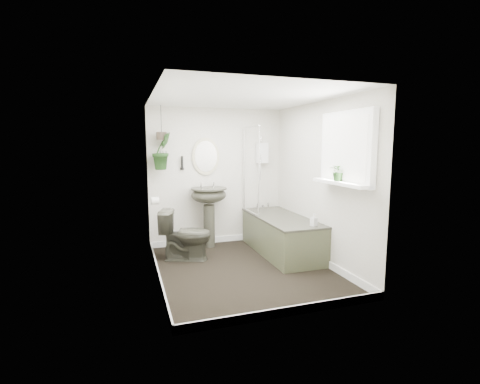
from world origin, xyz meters
name	(u,v)px	position (x,y,z in m)	size (l,w,h in m)	color
floor	(243,270)	(0.00, 0.00, -0.01)	(2.30, 2.80, 0.02)	black
ceiling	(244,96)	(0.00, 0.00, 2.31)	(2.30, 2.80, 0.02)	white
wall_back	(217,177)	(0.00, 1.41, 1.15)	(2.30, 0.02, 2.30)	silver
wall_front	(292,203)	(0.00, -1.41, 1.15)	(2.30, 0.02, 2.30)	silver
wall_left	(154,190)	(-1.16, 0.00, 1.15)	(0.02, 2.80, 2.30)	silver
wall_right	(320,183)	(1.16, 0.00, 1.15)	(0.02, 2.80, 2.30)	silver
skirting	(243,265)	(0.00, 0.00, 0.05)	(2.30, 2.80, 0.10)	white
bathtub	(281,235)	(0.80, 0.50, 0.29)	(0.72, 1.72, 0.58)	#333329
bath_screen	(251,170)	(0.47, 0.99, 1.28)	(0.04, 0.72, 1.40)	silver
shower_box	(262,153)	(0.80, 1.34, 1.55)	(0.20, 0.10, 0.35)	white
oval_mirror	(206,156)	(-0.20, 1.37, 1.50)	(0.46, 0.03, 0.62)	beige
wall_sconce	(182,163)	(-0.60, 1.36, 1.40)	(0.04, 0.04, 0.22)	black
toilet_roll_holder	(155,201)	(-1.10, 0.70, 0.90)	(0.11, 0.11, 0.11)	white
window_recess	(347,148)	(1.09, -0.70, 1.65)	(0.08, 1.00, 0.90)	white
window_sill	(340,183)	(1.02, -0.70, 1.23)	(0.18, 1.00, 0.04)	white
window_blinds	(344,148)	(1.04, -0.70, 1.65)	(0.01, 0.86, 0.76)	white
toilet	(186,235)	(-0.68, 0.66, 0.37)	(0.42, 0.73, 0.75)	#333329
pedestal_sink	(209,217)	(-0.20, 1.18, 0.50)	(0.59, 0.50, 1.00)	#333329
sill_plant	(339,171)	(1.03, -0.64, 1.37)	(0.22, 0.19, 0.25)	black
hanging_plant	(162,151)	(-0.93, 1.25, 1.60)	(0.32, 0.26, 0.58)	black
soap_bottle	(314,220)	(0.96, -0.20, 0.66)	(0.08, 0.08, 0.17)	black
hanging_pot	(162,136)	(-0.93, 1.25, 1.83)	(0.16, 0.16, 0.12)	#40342B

